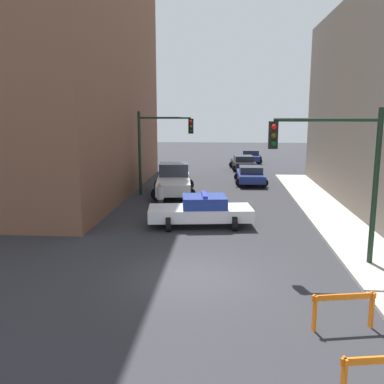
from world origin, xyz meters
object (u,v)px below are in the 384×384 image
(barrier_front, at_px, (383,370))
(barrier_mid, at_px, (344,305))
(traffic_light_near, at_px, (341,163))
(traffic_light_far, at_px, (157,141))
(parked_car_near, at_px, (251,175))
(parked_car_far, at_px, (251,156))
(pedestrian_crossing, at_px, (160,198))
(police_car, at_px, (201,211))
(white_truck, at_px, (174,180))
(parked_car_mid, at_px, (243,163))

(barrier_front, bearing_deg, barrier_mid, 89.90)
(traffic_light_near, distance_m, traffic_light_far, 14.36)
(traffic_light_near, height_order, traffic_light_far, traffic_light_near)
(parked_car_near, distance_m, parked_car_far, 13.18)
(pedestrian_crossing, relative_size, barrier_front, 1.05)
(traffic_light_far, relative_size, barrier_mid, 3.29)
(parked_car_near, bearing_deg, traffic_light_far, -144.00)
(traffic_light_far, relative_size, parked_car_far, 1.18)
(traffic_light_near, distance_m, police_car, 7.32)
(police_car, height_order, white_truck, white_truck)
(parked_car_near, bearing_deg, barrier_mid, -88.28)
(traffic_light_near, xyz_separation_m, traffic_light_far, (-8.03, 11.90, -0.13))
(parked_car_mid, bearing_deg, parked_car_near, -93.64)
(white_truck, bearing_deg, police_car, -79.85)
(white_truck, relative_size, barrier_mid, 3.53)
(parked_car_near, bearing_deg, traffic_light_near, -84.38)
(parked_car_mid, bearing_deg, barrier_front, -93.04)
(parked_car_far, bearing_deg, traffic_light_near, -84.05)
(police_car, height_order, parked_car_near, police_car)
(traffic_light_far, bearing_deg, parked_car_near, 37.21)
(police_car, height_order, barrier_mid, police_car)
(parked_car_far, height_order, barrier_mid, parked_car_far)
(traffic_light_near, height_order, barrier_front, traffic_light_near)
(traffic_light_near, xyz_separation_m, parked_car_far, (-1.22, 29.65, -2.86))
(pedestrian_crossing, bearing_deg, parked_car_near, 38.79)
(traffic_light_far, bearing_deg, barrier_front, -69.48)
(police_car, xyz_separation_m, parked_car_mid, (2.65, 19.31, -0.05))
(traffic_light_far, xyz_separation_m, pedestrian_crossing, (0.98, -5.26, -2.54))
(pedestrian_crossing, xyz_separation_m, barrier_front, (6.15, -13.78, -0.24))
(police_car, distance_m, barrier_front, 12.48)
(parked_car_near, height_order, barrier_front, parked_car_near)
(police_car, bearing_deg, pedestrian_crossing, 41.20)
(barrier_mid, bearing_deg, parked_car_mid, 92.64)
(traffic_light_far, relative_size, police_car, 1.06)
(pedestrian_crossing, bearing_deg, white_truck, 65.90)
(parked_car_mid, bearing_deg, parked_car_far, 74.58)
(traffic_light_far, height_order, parked_car_near, traffic_light_far)
(parked_car_near, relative_size, parked_car_far, 0.98)
(traffic_light_near, xyz_separation_m, parked_car_mid, (-2.21, 24.00, -2.86))
(parked_car_near, bearing_deg, police_car, -104.95)
(barrier_mid, bearing_deg, barrier_front, -90.10)
(traffic_light_far, xyz_separation_m, police_car, (3.17, -7.21, -2.67))
(traffic_light_near, xyz_separation_m, barrier_mid, (-0.90, -4.50, -2.91))
(parked_car_near, bearing_deg, white_truck, -140.23)
(parked_car_near, xyz_separation_m, parked_car_mid, (-0.24, 7.50, 0.00))
(traffic_light_far, relative_size, pedestrian_crossing, 3.13)
(traffic_light_near, relative_size, pedestrian_crossing, 3.13)
(parked_car_near, height_order, parked_car_mid, same)
(traffic_light_near, relative_size, barrier_mid, 3.29)
(parked_car_near, height_order, parked_car_far, same)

